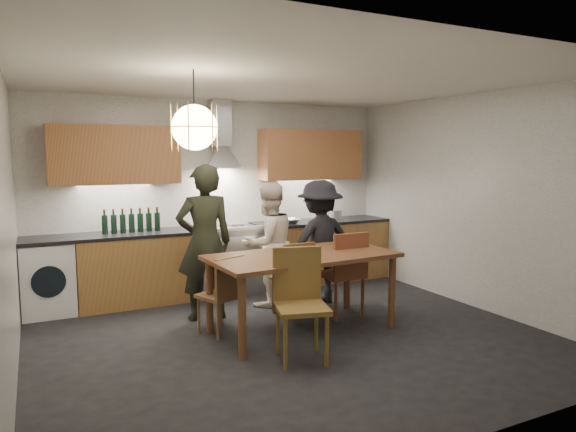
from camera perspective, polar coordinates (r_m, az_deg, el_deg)
name	(u,v)px	position (r m, az deg, el deg)	size (l,w,h in m)	color
ground	(291,336)	(5.43, 0.31, -13.23)	(5.00, 5.00, 0.00)	black
room_shell	(291,170)	(5.10, 0.32, 5.08)	(5.02, 4.52, 2.61)	white
counter_run	(228,259)	(7.05, -6.70, -4.78)	(5.00, 0.62, 0.90)	#B88646
range_stove	(226,260)	(7.04, -6.86, -4.87)	(0.90, 0.60, 0.92)	silver
wall_fixtures	(222,154)	(7.01, -7.36, 6.85)	(4.30, 0.54, 1.10)	#BF7D49
pendant_lamp	(195,127)	(4.65, -10.35, 9.65)	(0.43, 0.43, 0.70)	black
dining_table	(303,263)	(5.43, 1.62, -5.23)	(2.01, 1.09, 0.82)	brown
chair_back_left	(224,290)	(5.37, -7.12, -8.16)	(0.49, 0.49, 0.83)	brown
chair_back_mid	(295,274)	(5.90, 0.82, -6.49)	(0.41, 0.41, 0.88)	brown
chair_back_right	(345,269)	(5.92, 6.40, -5.84)	(0.45, 0.45, 0.99)	brown
chair_front	(299,295)	(4.76, 1.28, -8.82)	(0.56, 0.56, 1.01)	brown
person_left	(205,242)	(5.86, -9.25, -2.92)	(0.64, 0.42, 1.76)	black
person_mid	(269,244)	(6.35, -2.18, -3.16)	(0.74, 0.58, 1.52)	white
person_right	(320,242)	(6.45, 3.53, -2.90)	(1.00, 0.58, 1.55)	black
mixing_bowl	(290,221)	(7.24, 0.26, -0.55)	(0.28, 0.28, 0.07)	silver
stock_pot	(336,215)	(7.69, 5.33, 0.10)	(0.19, 0.19, 0.13)	silver
wine_bottles	(132,220)	(6.67, -16.99, -0.48)	(0.71, 0.07, 0.30)	black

